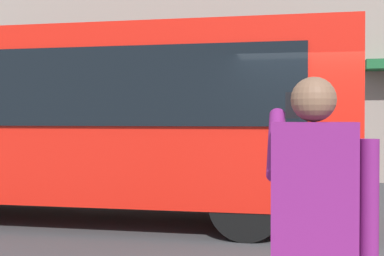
% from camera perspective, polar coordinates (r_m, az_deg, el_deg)
% --- Properties ---
extents(ground_plane, '(60.00, 60.00, 0.00)m').
position_cam_1_polar(ground_plane, '(7.29, 15.62, -12.05)').
color(ground_plane, '#38383A').
extents(red_bus, '(9.05, 2.54, 3.08)m').
position_cam_1_polar(red_bus, '(8.56, -13.72, 1.25)').
color(red_bus, red).
rests_on(red_bus, ground_plane).
extents(pedestrian_photographer, '(0.53, 0.52, 1.70)m').
position_cam_1_polar(pedestrian_photographer, '(2.54, 13.80, -10.45)').
color(pedestrian_photographer, '#4C4238').
rests_on(pedestrian_photographer, sidewalk_curb).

